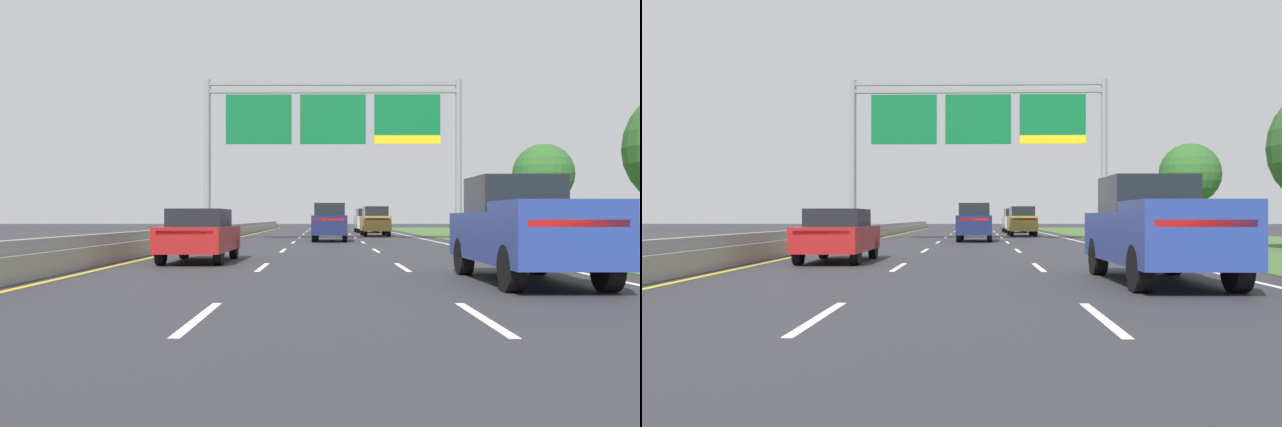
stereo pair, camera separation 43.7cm
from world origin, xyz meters
TOP-DOWN VIEW (x-y plane):
  - ground_plane at (0.00, 35.00)m, footprint 220.00×220.00m
  - lane_striping at (0.00, 34.54)m, footprint 11.96×106.00m
  - grass_verge_right at (13.95, 35.00)m, footprint 14.00×110.00m
  - median_barrier_concrete at (-6.60, 35.00)m, footprint 0.60×110.00m
  - overhead_sign_gantry at (0.30, 40.95)m, footprint 15.06×0.42m
  - pickup_truck_blue at (3.89, 15.45)m, footprint 2.10×5.44m
  - car_gold_right_lane_suv at (3.46, 50.23)m, footprint 1.95×4.72m
  - car_red_left_lane_sedan at (-3.91, 21.68)m, footprint 1.85×4.41m
  - car_darkgreen_centre_lane_sedan at (-0.17, 58.36)m, footprint 1.88×4.42m
  - car_navy_centre_lane_suv at (0.11, 39.13)m, footprint 2.02×4.75m
  - car_silver_right_lane_suv at (3.51, 61.09)m, footprint 2.02×4.75m
  - roadside_tree_far at (13.00, 42.26)m, footprint 3.64×3.64m

SIDE VIEW (x-z plane):
  - ground_plane at x=0.00m, z-range 0.00..0.00m
  - lane_striping at x=0.00m, z-range 0.00..0.01m
  - grass_verge_right at x=13.95m, z-range 0.00..0.02m
  - median_barrier_concrete at x=-6.60m, z-range -0.07..0.78m
  - car_red_left_lane_sedan at x=-3.91m, z-range 0.03..1.60m
  - car_darkgreen_centre_lane_sedan at x=-0.17m, z-range 0.03..1.60m
  - pickup_truck_blue at x=3.89m, z-range -0.03..2.17m
  - car_gold_right_lane_suv at x=3.46m, z-range 0.04..2.15m
  - car_navy_centre_lane_suv at x=0.11m, z-range 0.04..2.15m
  - car_silver_right_lane_suv at x=3.51m, z-range 0.04..2.15m
  - roadside_tree_far at x=13.00m, z-range 1.05..6.81m
  - overhead_sign_gantry at x=0.30m, z-range 1.96..11.36m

